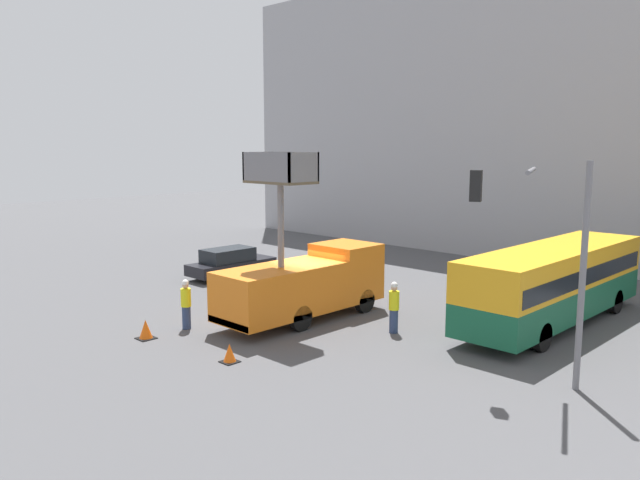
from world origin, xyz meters
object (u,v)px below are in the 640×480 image
object	(u,v)px
traffic_light_pole	(545,237)
traffic_cone_mid_road	(146,330)
traffic_cone_near_truck	(230,354)
parked_car_curbside	(230,262)
city_bus	(554,279)
utility_truck	(305,281)
road_worker_near_truck	(186,304)
road_worker_directing	(394,307)

from	to	relation	value
traffic_light_pole	traffic_cone_mid_road	bearing A→B (deg)	-154.49
traffic_cone_near_truck	parked_car_curbside	size ratio (longest dim) A/B	0.13
city_bus	parked_car_curbside	world-z (taller)	city_bus
city_bus	parked_car_curbside	bearing A→B (deg)	89.69
traffic_cone_near_truck	traffic_cone_mid_road	world-z (taller)	traffic_cone_mid_road
parked_car_curbside	utility_truck	bearing A→B (deg)	-18.50
road_worker_near_truck	road_worker_directing	distance (m)	7.73
city_bus	road_worker_near_truck	distance (m)	13.99
city_bus	utility_truck	bearing A→B (deg)	117.95
utility_truck	city_bus	xyz separation A→B (m)	(7.33, 6.15, 0.21)
traffic_cone_near_truck	traffic_cone_mid_road	xyz separation A→B (m)	(-4.09, -0.59, 0.04)
road_worker_near_truck	traffic_cone_near_truck	size ratio (longest dim) A/B	3.13
city_bus	road_worker_directing	size ratio (longest dim) A/B	5.68
road_worker_directing	traffic_cone_near_truck	distance (m)	6.45
road_worker_directing	parked_car_curbside	size ratio (longest dim) A/B	0.40
road_worker_directing	utility_truck	bearing A→B (deg)	6.34
traffic_cone_mid_road	utility_truck	bearing A→B (deg)	69.13
road_worker_near_truck	parked_car_curbside	world-z (taller)	road_worker_near_truck
utility_truck	road_worker_near_truck	xyz separation A→B (m)	(-2.21, -4.06, -0.60)
road_worker_directing	parked_car_curbside	world-z (taller)	road_worker_directing
city_bus	traffic_light_pole	xyz separation A→B (m)	(2.37, -6.24, 2.53)
traffic_cone_mid_road	road_worker_directing	bearing A→B (deg)	49.11
utility_truck	traffic_cone_mid_road	size ratio (longest dim) A/B	10.59
parked_car_curbside	city_bus	bearing A→B (deg)	11.74
traffic_light_pole	parked_car_curbside	world-z (taller)	traffic_light_pole
traffic_cone_near_truck	parked_car_curbside	distance (m)	13.17
road_worker_near_truck	city_bus	bearing A→B (deg)	145.13
city_bus	road_worker_near_truck	bearing A→B (deg)	124.91
road_worker_near_truck	road_worker_directing	bearing A→B (deg)	138.92
road_worker_near_truck	parked_car_curbside	bearing A→B (deg)	-129.38
road_worker_directing	traffic_cone_near_truck	size ratio (longest dim) A/B	3.17
utility_truck	city_bus	size ratio (longest dim) A/B	0.68
traffic_light_pole	parked_car_curbside	size ratio (longest dim) A/B	1.35
city_bus	traffic_light_pole	world-z (taller)	traffic_light_pole
utility_truck	road_worker_directing	size ratio (longest dim) A/B	3.84
road_worker_directing	traffic_cone_mid_road	size ratio (longest dim) A/B	2.76
traffic_cone_near_truck	city_bus	bearing A→B (deg)	64.37
road_worker_near_truck	traffic_cone_mid_road	bearing A→B (deg)	8.38
road_worker_near_truck	traffic_cone_mid_road	distance (m)	1.82
city_bus	parked_car_curbside	size ratio (longest dim) A/B	2.28
city_bus	traffic_cone_near_truck	bearing A→B (deg)	142.32
traffic_light_pole	traffic_cone_mid_road	distance (m)	13.77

